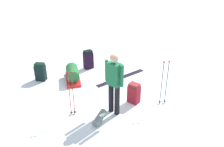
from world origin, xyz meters
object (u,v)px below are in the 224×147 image
object	(u,v)px
backpack_large_dark	(134,93)
ski_poles_planted_near	(164,81)
backpack_bright	(40,72)
backpack_small_spare	(88,60)
ski_poles_planted_far	(71,91)
skier_standing	(114,81)
ski_pair_near	(121,78)
gear_sled	(73,74)
sleeping_mat_rolled	(100,118)

from	to	relation	value
backpack_large_dark	ski_poles_planted_near	xyz separation A→B (m)	(0.81, 0.01, 0.44)
backpack_bright	backpack_small_spare	bearing A→B (deg)	36.41
ski_poles_planted_far	backpack_small_spare	bearing A→B (deg)	91.61
skier_standing	backpack_large_dark	bearing A→B (deg)	45.74
ski_pair_near	backpack_small_spare	distance (m)	1.45
backpack_bright	ski_poles_planted_far	distance (m)	2.35
ski_poles_planted_far	gear_sled	distance (m)	1.95
ski_poles_planted_far	backpack_large_dark	bearing A→B (deg)	24.22
skier_standing	ski_poles_planted_far	xyz separation A→B (m)	(-1.08, -0.18, -0.25)
backpack_large_dark	ski_poles_planted_far	world-z (taller)	ski_poles_planted_far
backpack_bright	backpack_small_spare	world-z (taller)	backpack_small_spare
ski_pair_near	skier_standing	bearing A→B (deg)	-92.45
sleeping_mat_rolled	backpack_bright	bearing A→B (deg)	138.58
skier_standing	backpack_large_dark	size ratio (longest dim) A/B	2.82
backpack_large_dark	ski_poles_planted_far	bearing A→B (deg)	-155.78
backpack_small_spare	sleeping_mat_rolled	distance (m)	3.14
skier_standing	gear_sled	world-z (taller)	skier_standing
backpack_small_spare	gear_sled	size ratio (longest dim) A/B	0.60
ski_poles_planted_far	backpack_bright	bearing A→B (deg)	130.29
sleeping_mat_rolled	backpack_large_dark	bearing A→B (deg)	47.11
gear_sled	ski_poles_planted_far	bearing A→B (deg)	-76.64
backpack_bright	sleeping_mat_rolled	bearing A→B (deg)	-41.42
backpack_large_dark	sleeping_mat_rolled	size ratio (longest dim) A/B	1.10
backpack_large_dark	sleeping_mat_rolled	world-z (taller)	backpack_large_dark
backpack_bright	backpack_large_dark	bearing A→B (deg)	-18.73
backpack_small_spare	gear_sled	bearing A→B (deg)	-110.13
ski_pair_near	gear_sled	bearing A→B (deg)	-169.25
skier_standing	ski_poles_planted_near	bearing A→B (deg)	22.13
ski_poles_planted_near	gear_sled	size ratio (longest dim) A/B	1.15
ski_pair_near	backpack_large_dark	xyz separation A→B (m)	(0.44, -1.42, 0.28)
ski_pair_near	ski_poles_planted_near	bearing A→B (deg)	-48.70
gear_sled	sleeping_mat_rolled	xyz separation A→B (m)	(1.17, -2.04, -0.13)
sleeping_mat_rolled	ski_poles_planted_near	bearing A→B (deg)	29.18
ski_poles_planted_near	gear_sled	distance (m)	3.09
ski_poles_planted_near	gear_sled	xyz separation A→B (m)	(-2.84, 1.11, -0.51)
backpack_bright	backpack_small_spare	size ratio (longest dim) A/B	0.89
backpack_bright	ski_poles_planted_far	xyz separation A→B (m)	(1.50, -1.77, 0.40)
backpack_large_dark	backpack_small_spare	size ratio (longest dim) A/B	0.87
backpack_small_spare	sleeping_mat_rolled	world-z (taller)	backpack_small_spare
ski_pair_near	sleeping_mat_rolled	distance (m)	2.39
ski_poles_planted_near	backpack_large_dark	bearing A→B (deg)	-179.52
backpack_bright	sleeping_mat_rolled	xyz separation A→B (m)	(2.24, -1.97, -0.21)
ski_pair_near	backpack_large_dark	size ratio (longest dim) A/B	2.60
backpack_bright	ski_poles_planted_near	world-z (taller)	ski_poles_planted_near
skier_standing	ski_poles_planted_far	bearing A→B (deg)	-170.28
ski_pair_near	sleeping_mat_rolled	xyz separation A→B (m)	(-0.42, -2.35, 0.08)
backpack_large_dark	backpack_small_spare	bearing A→B (deg)	128.63
skier_standing	ski_poles_planted_near	distance (m)	1.45
ski_poles_planted_far	sleeping_mat_rolled	bearing A→B (deg)	-15.57
ski_poles_planted_near	ski_poles_planted_far	world-z (taller)	ski_poles_planted_near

